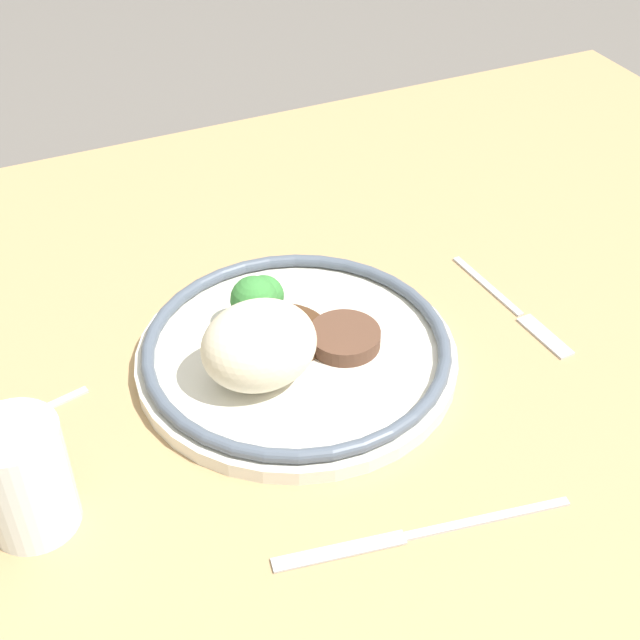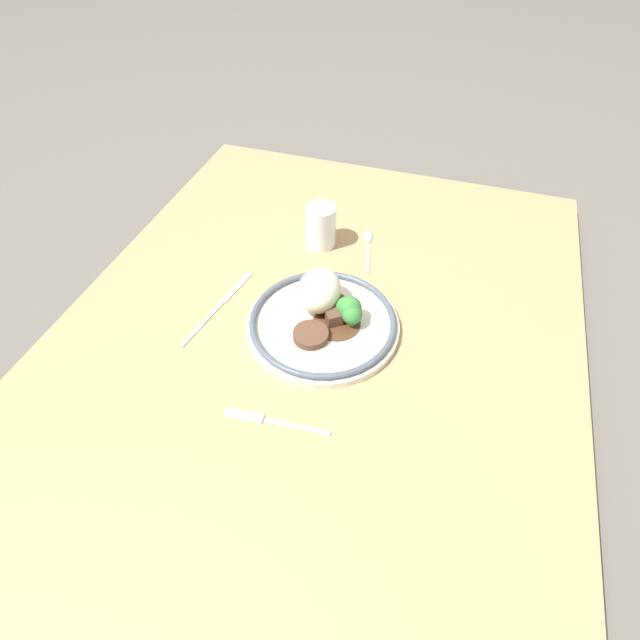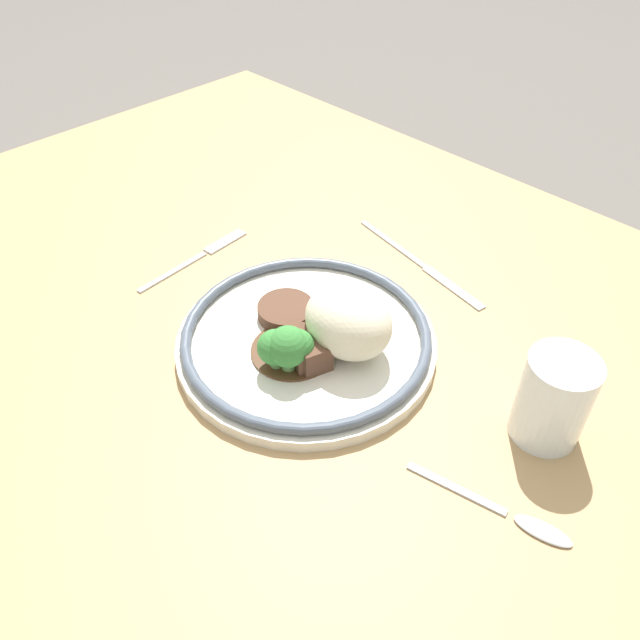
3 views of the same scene
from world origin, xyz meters
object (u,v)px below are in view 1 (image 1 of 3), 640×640
object	(u,v)px
juice_glass	(26,483)
knife	(413,535)
fork	(520,314)
plate	(287,346)

from	to	relation	value
juice_glass	knife	xyz separation A→B (m)	(-0.25, 0.13, -0.04)
fork	knife	world-z (taller)	same
fork	juice_glass	bearing A→B (deg)	-87.06
plate	knife	size ratio (longest dim) A/B	1.25
plate	fork	bearing A→B (deg)	174.00
fork	knife	distance (m)	0.29
plate	juice_glass	world-z (taller)	juice_glass
plate	juice_glass	distance (m)	0.25
plate	fork	size ratio (longest dim) A/B	1.63
plate	fork	distance (m)	0.23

